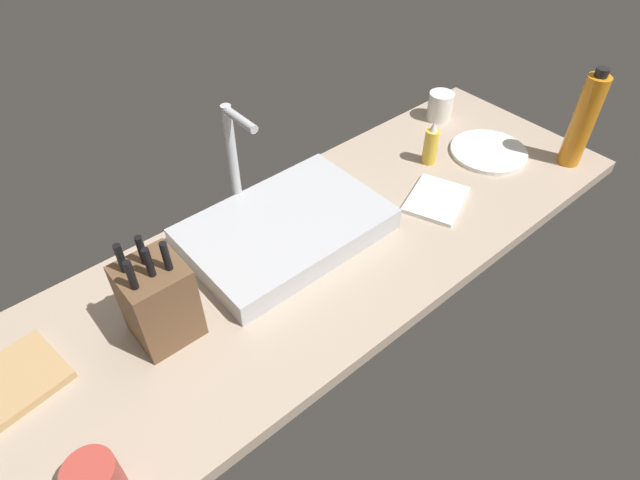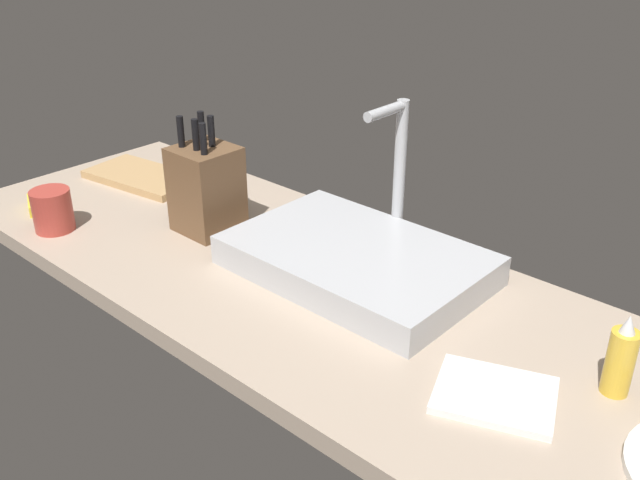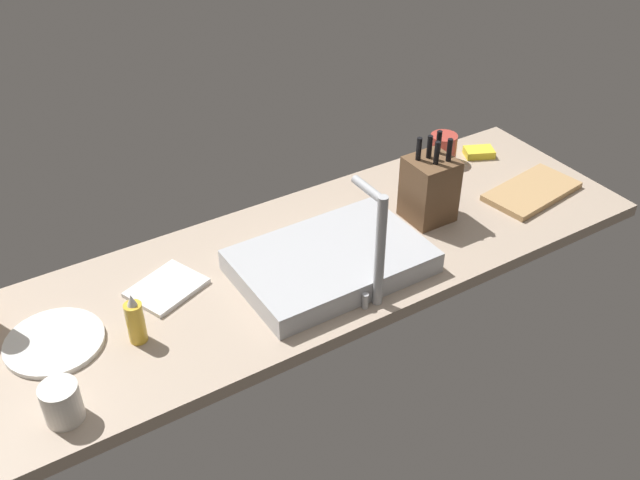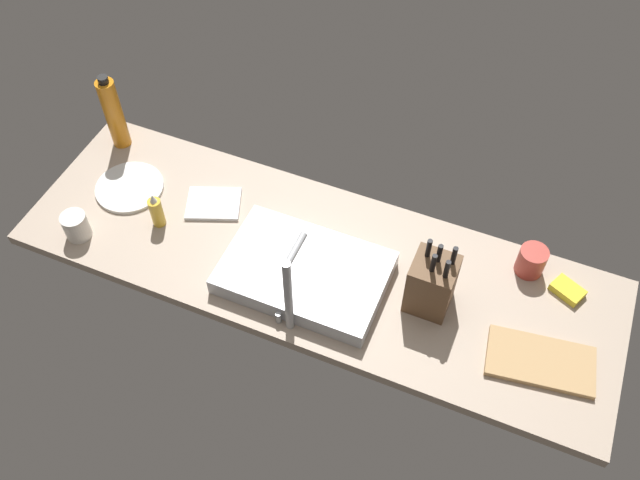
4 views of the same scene
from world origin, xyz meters
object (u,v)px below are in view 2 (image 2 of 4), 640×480
soap_bottle (620,360)px  ceramic_cup (52,210)px  dish_sponge (43,204)px  sink_basin (355,260)px  knife_block (206,188)px  dish_towel (495,395)px  faucet (397,165)px  cutting_board (143,177)px

soap_bottle → ceramic_cup: soap_bottle is taller
dish_sponge → sink_basin: bearing=19.0°
soap_bottle → dish_sponge: 123.75cm
knife_block → dish_sponge: 41.36cm
knife_block → dish_towel: 74.52cm
faucet → cutting_board: faucet is taller
ceramic_cup → soap_bottle: bearing=13.7°
dish_towel → ceramic_cup: bearing=-172.0°
soap_bottle → dish_towel: size_ratio=0.77×
cutting_board → ceramic_cup: (9.56, -29.04, 3.58)cm
sink_basin → faucet: 20.77cm
cutting_board → ceramic_cup: 30.78cm
sink_basin → dish_towel: size_ratio=2.79×
cutting_board → dish_towel: cutting_board is taller
cutting_board → soap_bottle: 119.14cm
cutting_board → dish_towel: size_ratio=1.69×
sink_basin → knife_block: size_ratio=1.91×
ceramic_cup → dish_sponge: (-12.04, 3.65, -3.28)cm
faucet → soap_bottle: (52.40, -16.75, -11.27)cm
sink_basin → soap_bottle: (50.11, -1.60, 2.75)cm
cutting_board → dish_towel: 108.17cm
sink_basin → faucet: faucet is taller
cutting_board → soap_bottle: soap_bottle is taller
soap_bottle → dish_towel: (-11.96, -13.06, -5.02)cm
knife_block → cutting_board: 35.27cm
ceramic_cup → dish_sponge: ceramic_cup is taller
dish_towel → ceramic_cup: ceramic_cup is taller
cutting_board → dish_sponge: 25.51cm
knife_block → sink_basin: bearing=10.1°
dish_towel → dish_sponge: (-109.54, -9.97, 0.60)cm
faucet → knife_block: faucet is taller
knife_block → faucet: bearing=33.1°
sink_basin → cutting_board: 68.95cm
faucet → cutting_board: 70.01cm
sink_basin → soap_bottle: bearing=-1.8°
ceramic_cup → knife_block: bearing=42.8°
faucet → dish_sponge: faucet is taller
ceramic_cup → sink_basin: bearing=25.5°
dish_towel → dish_sponge: 110.00cm
knife_block → ceramic_cup: bearing=-136.8°
knife_block → cutting_board: bearing=168.9°
faucet → ceramic_cup: size_ratio=3.31×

